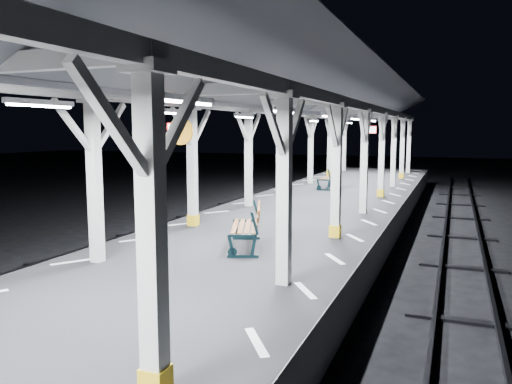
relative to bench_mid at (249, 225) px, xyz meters
The scene contains 9 objects.
ground 1.61m from the bench_mid, 151.89° to the right, with size 120.00×120.00×0.00m, color black.
platform 1.14m from the bench_mid, 151.89° to the right, with size 6.00×50.00×1.00m, color black.
hazard_stripes_left 2.94m from the bench_mid, behind, with size 1.00×48.00×0.01m, color silver.
hazard_stripes_right 2.10m from the bench_mid, ahead, with size 1.00×48.00×0.01m, color silver.
track_left 5.62m from the bench_mid, behind, with size 2.20×60.00×0.16m.
track_right 4.80m from the bench_mid, ahead, with size 2.20×60.00×0.16m.
canopy 3.07m from the bench_mid, 150.41° to the right, with size 5.40×49.00×4.65m.
bench_mid is the anchor object (origin of this frame).
bench_far 12.01m from the bench_mid, 94.43° to the left, with size 0.75×1.84×0.98m.
Camera 1 is at (4.69, -10.01, 3.69)m, focal length 35.00 mm.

